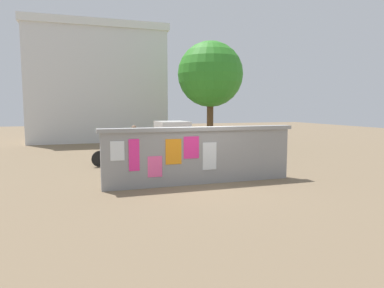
{
  "coord_description": "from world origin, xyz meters",
  "views": [
    {
      "loc": [
        -3.73,
        -10.29,
        2.44
      ],
      "look_at": [
        0.34,
        1.88,
        1.07
      ],
      "focal_mm": 32.52,
      "sensor_mm": 36.0,
      "label": 1
    }
  ],
  "objects_px": {
    "tree_roadside": "(210,75)",
    "person_bystander": "(134,139)",
    "person_walking": "(244,147)",
    "bicycle_near": "(112,157)",
    "auto_rickshaw_truck": "(195,143)",
    "motorcycle": "(137,163)"
  },
  "relations": [
    {
      "from": "bicycle_near",
      "to": "tree_roadside",
      "type": "distance_m",
      "value": 9.2
    },
    {
      "from": "person_walking",
      "to": "bicycle_near",
      "type": "bearing_deg",
      "value": 141.8
    },
    {
      "from": "auto_rickshaw_truck",
      "to": "motorcycle",
      "type": "height_order",
      "value": "auto_rickshaw_truck"
    },
    {
      "from": "motorcycle",
      "to": "person_bystander",
      "type": "height_order",
      "value": "person_bystander"
    },
    {
      "from": "motorcycle",
      "to": "bicycle_near",
      "type": "relative_size",
      "value": 1.14
    },
    {
      "from": "bicycle_near",
      "to": "auto_rickshaw_truck",
      "type": "bearing_deg",
      "value": -13.05
    },
    {
      "from": "motorcycle",
      "to": "bicycle_near",
      "type": "xyz_separation_m",
      "value": [
        -0.63,
        2.49,
        -0.1
      ]
    },
    {
      "from": "auto_rickshaw_truck",
      "to": "tree_roadside",
      "type": "distance_m",
      "value": 7.57
    },
    {
      "from": "person_walking",
      "to": "tree_roadside",
      "type": "height_order",
      "value": "tree_roadside"
    },
    {
      "from": "auto_rickshaw_truck",
      "to": "person_bystander",
      "type": "height_order",
      "value": "auto_rickshaw_truck"
    },
    {
      "from": "bicycle_near",
      "to": "person_walking",
      "type": "xyz_separation_m",
      "value": [
        4.37,
        -3.43,
        0.62
      ]
    },
    {
      "from": "bicycle_near",
      "to": "person_bystander",
      "type": "height_order",
      "value": "person_bystander"
    },
    {
      "from": "motorcycle",
      "to": "person_bystander",
      "type": "distance_m",
      "value": 3.5
    },
    {
      "from": "motorcycle",
      "to": "tree_roadside",
      "type": "relative_size",
      "value": 0.3
    },
    {
      "from": "tree_roadside",
      "to": "person_bystander",
      "type": "bearing_deg",
      "value": -141.31
    },
    {
      "from": "bicycle_near",
      "to": "person_walking",
      "type": "height_order",
      "value": "person_walking"
    },
    {
      "from": "motorcycle",
      "to": "person_walking",
      "type": "xyz_separation_m",
      "value": [
        3.74,
        -0.94,
        0.52
      ]
    },
    {
      "from": "person_bystander",
      "to": "tree_roadside",
      "type": "xyz_separation_m",
      "value": [
        5.34,
        4.27,
        3.39
      ]
    },
    {
      "from": "person_walking",
      "to": "tree_roadside",
      "type": "distance_m",
      "value": 9.51
    },
    {
      "from": "motorcycle",
      "to": "tree_roadside",
      "type": "xyz_separation_m",
      "value": [
        5.8,
        7.71,
        3.92
      ]
    },
    {
      "from": "bicycle_near",
      "to": "motorcycle",
      "type": "bearing_deg",
      "value": -75.83
    },
    {
      "from": "motorcycle",
      "to": "person_walking",
      "type": "height_order",
      "value": "person_walking"
    }
  ]
}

